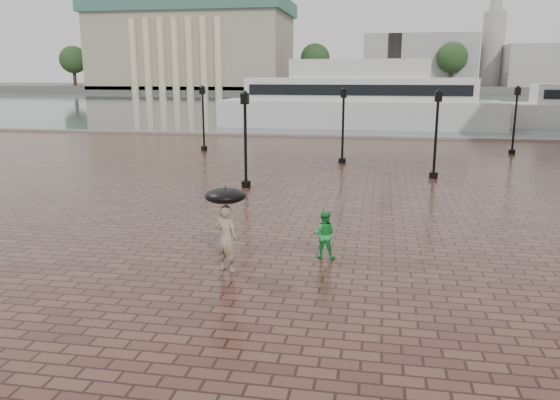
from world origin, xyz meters
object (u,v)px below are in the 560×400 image
street_lamps (349,125)px  adult_pedestrian (226,238)px  child_pedestrian (324,234)px  ferry_near (359,100)px

street_lamps → adult_pedestrian: (-2.19, -18.74, -1.40)m
street_lamps → adult_pedestrian: bearing=-96.7°
adult_pedestrian → child_pedestrian: size_ratio=1.30×
adult_pedestrian → street_lamps: bearing=-77.1°
child_pedestrian → adult_pedestrian: bearing=33.4°
child_pedestrian → street_lamps: bearing=-87.4°
street_lamps → ferry_near: size_ratio=0.77×
child_pedestrian → ferry_near: 41.19m
adult_pedestrian → child_pedestrian: 2.94m
street_lamps → child_pedestrian: (0.30, -17.20, -1.61)m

